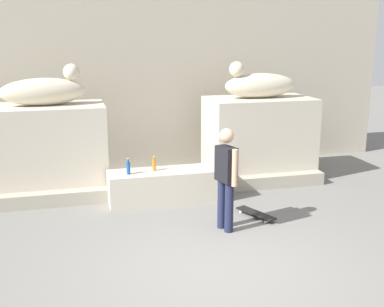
{
  "coord_description": "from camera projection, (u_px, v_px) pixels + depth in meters",
  "views": [
    {
      "loc": [
        -1.75,
        -5.61,
        3.08
      ],
      "look_at": [
        0.23,
        2.04,
        1.1
      ],
      "focal_mm": 44.65,
      "sensor_mm": 36.0,
      "label": 1
    }
  ],
  "objects": [
    {
      "name": "facade_wall",
      "position": [
        144.0,
        53.0,
        11.05
      ],
      "size": [
        11.82,
        0.6,
        5.29
      ],
      "primitive_type": "cube",
      "color": "#B8AF9A",
      "rests_on": "ground_plane"
    },
    {
      "name": "pedestal_right",
      "position": [
        259.0,
        138.0,
        10.4
      ],
      "size": [
        2.25,
        1.3,
        1.76
      ],
      "primitive_type": "cube",
      "color": "beige",
      "rests_on": "ground_plane"
    },
    {
      "name": "pedestal_left",
      "position": [
        48.0,
        150.0,
        9.33
      ],
      "size": [
        2.25,
        1.3,
        1.76
      ],
      "primitive_type": "cube",
      "color": "beige",
      "rests_on": "ground_plane"
    },
    {
      "name": "statue_reclining_right",
      "position": [
        259.0,
        85.0,
        10.11
      ],
      "size": [
        1.62,
        0.62,
        0.78
      ],
      "rotation": [
        0.0,
        0.0,
        3.18
      ],
      "color": "beige",
      "rests_on": "pedestal_right"
    },
    {
      "name": "ledge_block",
      "position": [
        170.0,
        185.0,
        9.03
      ],
      "size": [
        2.3,
        0.67,
        0.6
      ],
      "primitive_type": "cube",
      "color": "beige",
      "rests_on": "ground_plane"
    },
    {
      "name": "skater",
      "position": [
        226.0,
        175.0,
        7.52
      ],
      "size": [
        0.3,
        0.52,
        1.67
      ],
      "rotation": [
        0.0,
        0.0,
        5.02
      ],
      "color": "#1E233F",
      "rests_on": "ground_plane"
    },
    {
      "name": "stair_step",
      "position": [
        166.0,
        188.0,
        9.42
      ],
      "size": [
        6.67,
        0.5,
        0.26
      ],
      "primitive_type": "cube",
      "color": "#A9A08F",
      "rests_on": "ground_plane"
    },
    {
      "name": "statue_reclining_left",
      "position": [
        45.0,
        90.0,
        9.06
      ],
      "size": [
        1.65,
        0.73,
        0.78
      ],
      "rotation": [
        0.0,
        0.0,
        0.11
      ],
      "color": "beige",
      "rests_on": "pedestal_left"
    },
    {
      "name": "ground_plane",
      "position": [
        213.0,
        269.0,
        6.44
      ],
      "size": [
        40.0,
        40.0,
        0.0
      ],
      "primitive_type": "plane",
      "color": "slate"
    },
    {
      "name": "bottle_orange",
      "position": [
        154.0,
        165.0,
        8.9
      ],
      "size": [
        0.06,
        0.06,
        0.28
      ],
      "color": "orange",
      "rests_on": "ledge_block"
    },
    {
      "name": "bottle_blue",
      "position": [
        128.0,
        168.0,
        8.67
      ],
      "size": [
        0.07,
        0.07,
        0.3
      ],
      "color": "#194C99",
      "rests_on": "ledge_block"
    },
    {
      "name": "skateboard",
      "position": [
        256.0,
        213.0,
        8.25
      ],
      "size": [
        0.5,
        0.81,
        0.08
      ],
      "rotation": [
        0.0,
        0.0,
        5.13
      ],
      "color": "black",
      "rests_on": "ground_plane"
    }
  ]
}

